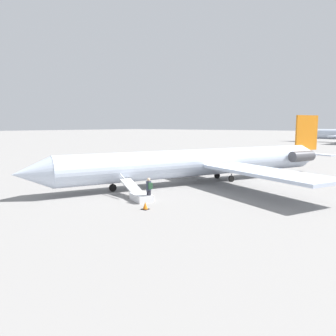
# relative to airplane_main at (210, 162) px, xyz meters

# --- Properties ---
(ground_plane) EXTENTS (600.00, 600.00, 0.00)m
(ground_plane) POSITION_rel_airplane_main_xyz_m (0.88, -0.36, -1.94)
(ground_plane) COLOR gray
(airplane_main) EXTENTS (31.28, 24.70, 6.50)m
(airplane_main) POSITION_rel_airplane_main_xyz_m (0.00, 0.00, 0.00)
(airplane_main) COLOR silver
(airplane_main) RESTS_ON ground
(boarding_stairs) EXTENTS (2.47, 4.10, 1.64)m
(boarding_stairs) POSITION_rel_airplane_main_xyz_m (9.79, 0.01, -1.57)
(boarding_stairs) COLOR silver
(boarding_stairs) RESTS_ON ground
(passenger) EXTENTS (0.45, 0.57, 1.74)m
(passenger) POSITION_rel_airplane_main_xyz_m (9.96, 1.13, -0.93)
(passenger) COLOR #23232D
(passenger) RESTS_ON ground
(traffic_cone_near_stairs) EXTENTS (0.44, 0.44, 0.48)m
(traffic_cone_near_stairs) POSITION_rel_airplane_main_xyz_m (11.55, 2.23, -1.72)
(traffic_cone_near_stairs) COLOR black
(traffic_cone_near_stairs) RESTS_ON ground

